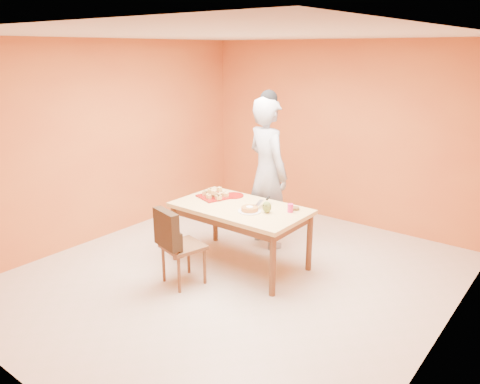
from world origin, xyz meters
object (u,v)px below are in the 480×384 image
Objects in this scene: person at (268,173)px; sponge_cake at (250,209)px; pastry_platter at (214,197)px; red_dinner_plate at (234,196)px; dining_chair at (182,245)px; magenta_glass at (290,208)px; dining_table at (240,214)px; egg_ornament at (267,207)px; checker_tin at (295,208)px.

person reaches higher than sponge_cake.
red_dinner_plate is at bearing 50.71° from pastry_platter.
dining_chair is 9.35× the size of magenta_glass.
dining_table is at bearing -161.56° from magenta_glass.
person is 0.56m from red_dinner_plate.
pastry_platter is at bearing 120.39° from dining_chair.
sponge_cake is (0.42, 0.70, 0.32)m from dining_chair.
sponge_cake is (0.20, -0.08, 0.13)m from dining_table.
sponge_cake is (0.68, -0.15, 0.02)m from pastry_platter.
sponge_cake reaches higher than pastry_platter.
egg_ornament is 1.42× the size of checker_tin.
person is (-0.12, 0.74, 0.33)m from dining_table.
person is 5.71× the size of pastry_platter.
checker_tin is at bearing 27.44° from dining_table.
red_dinner_plate is 0.63m from sponge_cake.
red_dinner_plate is at bearing 89.66° from person.
checker_tin is at bearing 67.07° from dining_chair.
pastry_platter is 0.25m from red_dinner_plate.
dining_chair reaches higher than checker_tin.
red_dinner_plate is 2.67× the size of magenta_glass.
person is 0.79m from pastry_platter.
pastry_platter is at bearing 171.38° from dining_table.
person is at bearing 99.98° from dining_chair.
egg_ornament is (0.18, 0.09, 0.04)m from sponge_cake.
dining_table is at bearing 121.18° from person.
dining_chair is 3.50× the size of red_dinner_plate.
magenta_glass is (0.80, 0.97, 0.34)m from dining_chair.
dining_table is 16.43× the size of magenta_glass.
checker_tin is at bearing 12.22° from pastry_platter.
person is 0.91m from magenta_glass.
egg_ornament is 0.36m from checker_tin.
egg_ornament is 0.27m from magenta_glass.
dining_chair is at bearing 108.14° from person.
pastry_platter is (-0.48, 0.07, 0.10)m from dining_table.
dining_table is 0.43m from red_dinner_plate.
checker_tin is (0.80, 1.08, 0.30)m from dining_chair.
magenta_glass is at bearing 35.99° from sponge_cake.
dining_chair is 1.05m from egg_ornament.
dining_table is 0.63m from magenta_glass.
pastry_platter is at bearing -174.49° from egg_ornament.
dining_chair is 1.61m from person.
person is at bearing 99.42° from dining_table.
sponge_cake is at bearing 72.51° from dining_chair.
egg_ornament reaches higher than pastry_platter.
person is at bearing 134.02° from egg_ornament.
dining_chair is 2.61× the size of pastry_platter.
checker_tin is at bearing 89.56° from magenta_glass.
red_dinner_plate is (0.16, 0.20, -0.00)m from pastry_platter.
person is 20.44× the size of checker_tin.
red_dinner_plate is at bearing -177.84° from checker_tin.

